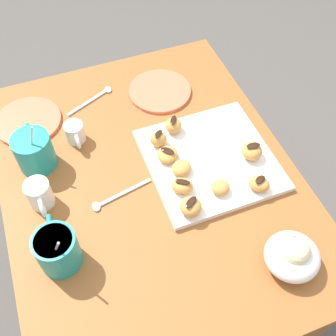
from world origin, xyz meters
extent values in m
plane|color=#514C47|center=(0.00, 0.00, 0.00)|extent=(8.00, 8.00, 0.00)
cube|color=#935628|center=(0.00, 0.00, 0.70)|extent=(0.94, 0.73, 0.04)
cube|color=#935628|center=(-0.41, -0.30, 0.34)|extent=(0.07, 0.07, 0.69)
cube|color=#935628|center=(0.41, -0.30, 0.34)|extent=(0.07, 0.07, 0.69)
cube|color=#935628|center=(0.41, 0.30, 0.34)|extent=(0.07, 0.07, 0.69)
cube|color=white|center=(-0.01, -0.16, 0.73)|extent=(0.32, 0.32, 0.02)
cylinder|color=teal|center=(-0.14, 0.25, 0.77)|extent=(0.09, 0.09, 0.10)
torus|color=teal|center=(-0.09, 0.25, 0.77)|extent=(0.06, 0.01, 0.06)
cylinder|color=black|center=(-0.14, 0.25, 0.81)|extent=(0.08, 0.08, 0.01)
cylinder|color=silver|center=(-0.16, 0.25, 0.81)|extent=(0.05, 0.04, 0.12)
cylinder|color=teal|center=(0.14, 0.25, 0.77)|extent=(0.10, 0.10, 0.10)
torus|color=teal|center=(0.20, 0.25, 0.77)|extent=(0.06, 0.01, 0.06)
cylinder|color=black|center=(0.14, 0.25, 0.81)|extent=(0.08, 0.08, 0.01)
cylinder|color=silver|center=(0.12, 0.25, 0.81)|extent=(0.01, 0.04, 0.13)
cylinder|color=white|center=(0.02, 0.27, 0.76)|extent=(0.06, 0.06, 0.07)
cone|color=white|center=(0.05, 0.27, 0.78)|extent=(0.02, 0.02, 0.02)
torus|color=white|center=(-0.02, 0.27, 0.76)|extent=(0.05, 0.01, 0.05)
cylinder|color=white|center=(0.02, 0.27, 0.79)|extent=(0.05, 0.05, 0.01)
ellipsoid|color=white|center=(-0.33, -0.21, 0.75)|extent=(0.12, 0.12, 0.07)
sphere|color=#F4E5B2|center=(-0.33, -0.21, 0.78)|extent=(0.07, 0.07, 0.07)
ellipsoid|color=green|center=(-0.31, -0.21, 0.80)|extent=(0.03, 0.03, 0.01)
cylinder|color=white|center=(0.19, 0.14, 0.75)|extent=(0.05, 0.05, 0.05)
cone|color=white|center=(0.22, 0.14, 0.77)|extent=(0.02, 0.02, 0.02)
torus|color=white|center=(0.15, 0.14, 0.75)|extent=(0.04, 0.01, 0.04)
cylinder|color=black|center=(0.19, 0.14, 0.77)|extent=(0.04, 0.04, 0.01)
cylinder|color=#E5704C|center=(0.28, -0.13, 0.73)|extent=(0.19, 0.19, 0.01)
cylinder|color=#E5704C|center=(0.30, 0.26, 0.73)|extent=(0.18, 0.18, 0.01)
cube|color=silver|center=(-0.02, 0.08, 0.72)|extent=(0.04, 0.15, 0.00)
ellipsoid|color=silver|center=(-0.04, 0.15, 0.73)|extent=(0.03, 0.02, 0.01)
cube|color=silver|center=(0.31, 0.08, 0.72)|extent=(0.07, 0.14, 0.00)
ellipsoid|color=silver|center=(0.34, 0.01, 0.73)|extent=(0.03, 0.02, 0.01)
ellipsoid|color=#D19347|center=(-0.11, -0.14, 0.75)|extent=(0.05, 0.05, 0.03)
ellipsoid|color=#D19347|center=(0.03, -0.06, 0.75)|extent=(0.08, 0.08, 0.03)
ellipsoid|color=black|center=(0.03, -0.06, 0.77)|extent=(0.04, 0.04, 0.00)
ellipsoid|color=#D19347|center=(-0.14, -0.05, 0.76)|extent=(0.07, 0.07, 0.04)
ellipsoid|color=black|center=(-0.14, -0.05, 0.77)|extent=(0.04, 0.04, 0.00)
ellipsoid|color=#D19347|center=(-0.13, -0.23, 0.75)|extent=(0.07, 0.07, 0.03)
ellipsoid|color=black|center=(-0.13, -0.23, 0.77)|extent=(0.03, 0.04, 0.00)
ellipsoid|color=#D19347|center=(-0.02, -0.08, 0.75)|extent=(0.06, 0.07, 0.03)
ellipsoid|color=#D19347|center=(0.11, -0.11, 0.76)|extent=(0.06, 0.05, 0.04)
ellipsoid|color=black|center=(0.11, -0.11, 0.78)|extent=(0.04, 0.03, 0.00)
ellipsoid|color=#D19347|center=(-0.07, -0.06, 0.75)|extent=(0.06, 0.07, 0.03)
ellipsoid|color=black|center=(-0.07, -0.06, 0.77)|extent=(0.03, 0.04, 0.00)
ellipsoid|color=#D19347|center=(-0.04, -0.26, 0.76)|extent=(0.07, 0.07, 0.04)
ellipsoid|color=black|center=(-0.04, -0.26, 0.78)|extent=(0.02, 0.04, 0.00)
ellipsoid|color=#D19347|center=(0.08, -0.05, 0.76)|extent=(0.06, 0.06, 0.04)
ellipsoid|color=black|center=(0.08, -0.05, 0.78)|extent=(0.03, 0.03, 0.00)
camera|label=1|loc=(-0.57, 0.17, 1.57)|focal=43.74mm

